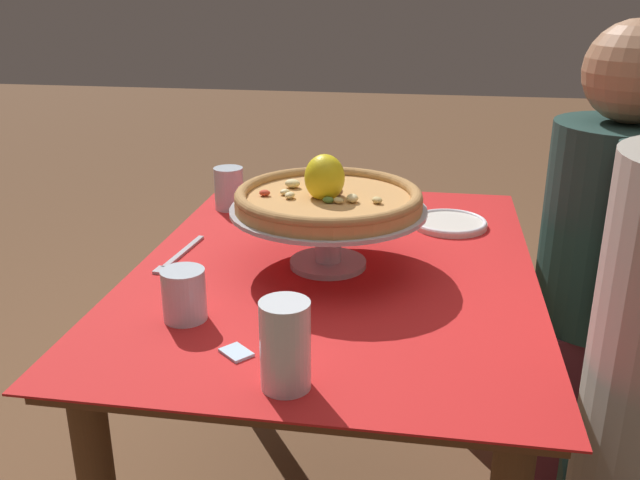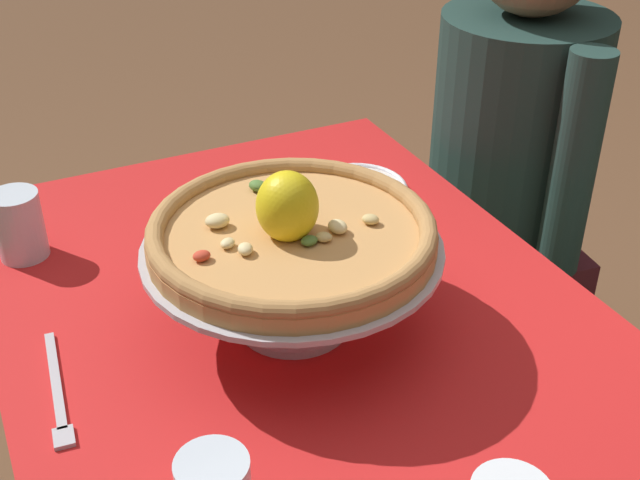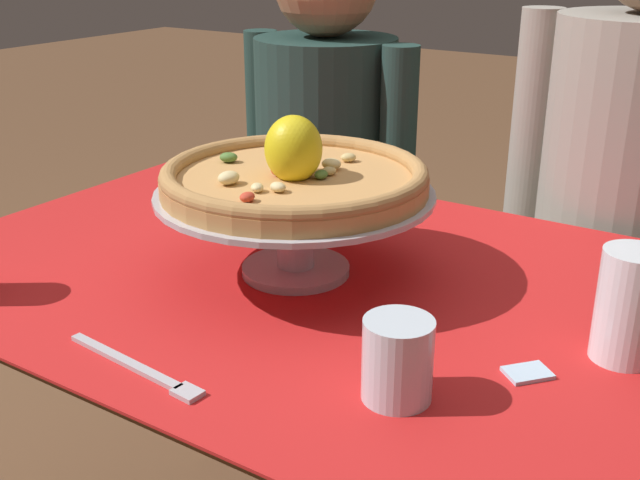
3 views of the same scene
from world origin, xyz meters
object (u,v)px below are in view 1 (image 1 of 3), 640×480
object	(u,v)px
water_glass_front_left	(229,191)
sugar_packet	(236,352)
water_glass_side_right	(285,349)
pizza	(328,197)
diner_left	(603,282)
side_plate	(449,223)
water_glass_front_right	(184,298)
dinner_fork	(178,256)
pizza_stand	(328,223)

from	to	relation	value
water_glass_front_left	sugar_packet	distance (m)	0.75
water_glass_side_right	sugar_packet	size ratio (longest dim) A/B	2.69
water_glass_side_right	pizza	bearing A→B (deg)	-178.90
water_glass_side_right	sugar_packet	bearing A→B (deg)	-128.93
water_glass_side_right	diner_left	size ratio (longest dim) A/B	0.11
water_glass_front_left	side_plate	size ratio (longest dim) A/B	0.61
pizza	water_glass_front_left	world-z (taller)	pizza
water_glass_front_left	water_glass_front_right	bearing A→B (deg)	9.11
side_plate	diner_left	xyz separation A→B (m)	(-0.06, 0.38, -0.16)
water_glass_front_left	dinner_fork	xyz separation A→B (m)	(0.34, -0.01, -0.04)
side_plate	pizza_stand	bearing A→B (deg)	-40.84
water_glass_side_right	water_glass_front_left	size ratio (longest dim) A/B	1.25
water_glass_side_right	diner_left	bearing A→B (deg)	142.35
water_glass_front_left	water_glass_side_right	bearing A→B (deg)	21.66
water_glass_front_left	dinner_fork	size ratio (longest dim) A/B	0.50
pizza	diner_left	bearing A→B (deg)	119.16
pizza_stand	dinner_fork	world-z (taller)	pizza_stand
dinner_fork	diner_left	world-z (taller)	diner_left
dinner_fork	diner_left	xyz separation A→B (m)	(-0.36, 0.95, -0.15)
diner_left	water_glass_front_left	bearing A→B (deg)	-88.90
pizza_stand	water_glass_side_right	size ratio (longest dim) A/B	2.93
water_glass_side_right	dinner_fork	size ratio (longest dim) A/B	0.62
diner_left	dinner_fork	bearing A→B (deg)	-69.31
water_glass_front_left	pizza_stand	bearing A→B (deg)	42.42
water_glass_front_left	sugar_packet	xyz separation A→B (m)	(0.71, 0.22, -0.05)
pizza	side_plate	world-z (taller)	pizza
sugar_packet	water_glass_front_right	bearing A→B (deg)	-130.80
side_plate	diner_left	distance (m)	0.42
dinner_fork	water_glass_side_right	bearing A→B (deg)	36.13
water_glass_front_left	side_plate	bearing A→B (deg)	85.17
water_glass_front_right	dinner_fork	distance (m)	0.29
side_plate	sugar_packet	size ratio (longest dim) A/B	3.54
water_glass_side_right	side_plate	world-z (taller)	water_glass_side_right
water_glass_front_left	diner_left	xyz separation A→B (m)	(-0.02, 0.94, -0.19)
pizza	sugar_packet	xyz separation A→B (m)	(0.38, -0.09, -0.15)
water_glass_side_right	water_glass_front_right	distance (m)	0.28
pizza_stand	diner_left	size ratio (longest dim) A/B	0.33
dinner_fork	water_glass_front_right	bearing A→B (deg)	22.64
pizza	water_glass_side_right	world-z (taller)	pizza
side_plate	water_glass_side_right	bearing A→B (deg)	-17.95
sugar_packet	side_plate	bearing A→B (deg)	153.11
pizza	dinner_fork	xyz separation A→B (m)	(0.01, -0.32, -0.15)
diner_left	pizza_stand	bearing A→B (deg)	-60.82
pizza_stand	side_plate	xyz separation A→B (m)	(-0.29, 0.25, -0.08)
side_plate	sugar_packet	bearing A→B (deg)	-26.89
pizza	water_glass_front_left	distance (m)	0.46
pizza	dinner_fork	bearing A→B (deg)	-88.86
water_glass_front_right	pizza_stand	bearing A→B (deg)	142.82
water_glass_side_right	sugar_packet	distance (m)	0.14
pizza_stand	pizza	size ratio (longest dim) A/B	1.06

